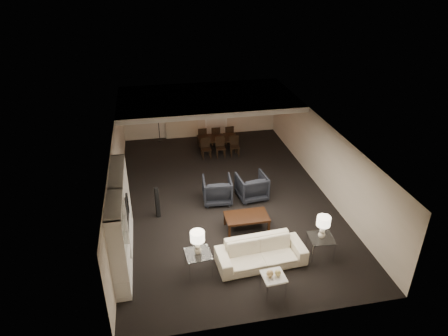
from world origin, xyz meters
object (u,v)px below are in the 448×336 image
object	(u,v)px
floor_speaker	(157,202)
pendant_light	(215,110)
side_table_left	(198,262)
dining_table	(218,144)
table_lamp_left	(198,243)
vase_blue	(120,247)
coffee_table	(246,222)
chair_fl	(202,136)
chair_nm	(221,148)
vase_amber	(118,221)
chair_fm	(215,135)
table_lamp_right	(323,227)
floor_lamp	(159,126)
sofa	(261,253)
marble_table	(273,284)
chair_nl	(206,149)
television	(123,213)
armchair_left	(217,190)
chair_nr	(235,146)
side_table_right	(320,246)
armchair_right	(252,186)
chair_fr	(228,134)

from	to	relation	value
floor_speaker	pendant_light	bearing A→B (deg)	38.75
side_table_left	dining_table	bearing A→B (deg)	75.79
table_lamp_left	vase_blue	world-z (taller)	table_lamp_left
vase_blue	dining_table	xyz separation A→B (m)	(3.77, 7.35, -0.86)
coffee_table	chair_fl	distance (m)	6.36
dining_table	chair_nm	xyz separation A→B (m)	(0.00, -0.65, 0.14)
vase_amber	dining_table	bearing A→B (deg)	61.47
side_table_left	chair_fm	size ratio (longest dim) A/B	0.77
table_lamp_left	table_lamp_right	size ratio (longest dim) A/B	1.00
vase_amber	dining_table	world-z (taller)	vase_amber
chair_fl	chair_nm	bearing A→B (deg)	110.54
chair_fl	floor_lamp	distance (m)	2.02
sofa	marble_table	bearing A→B (deg)	-94.02
chair_nl	chair_fm	xyz separation A→B (m)	(0.60, 1.30, 0.00)
marble_table	television	bearing A→B (deg)	143.21
armchair_left	chair_nr	bearing A→B (deg)	-107.46
coffee_table	armchair_left	distance (m)	1.81
sofa	chair_nm	bearing A→B (deg)	84.71
pendant_light	chair_nr	size ratio (longest dim) A/B	0.61
marble_table	chair_nl	distance (m)	7.76
sofa	dining_table	bearing A→B (deg)	84.83
table_lamp_left	marble_table	distance (m)	2.14
chair_fm	table_lamp_left	bearing A→B (deg)	76.07
table_lamp_right	marble_table	xyz separation A→B (m)	(-1.70, -1.10, -0.68)
side_table_left	side_table_right	world-z (taller)	same
side_table_left	marble_table	distance (m)	2.03
armchair_right	chair_fm	world-z (taller)	armchair_right
sofa	chair_fr	xyz separation A→B (m)	(0.75, 7.94, 0.08)
marble_table	vase_amber	size ratio (longest dim) A/B	3.02
table_lamp_left	chair_fm	world-z (taller)	table_lamp_left
side_table_right	floor_lamp	world-z (taller)	floor_lamp
coffee_table	floor_lamp	bearing A→B (deg)	107.43
table_lamp_left	marble_table	bearing A→B (deg)	-32.91
sofa	chair_fm	xyz separation A→B (m)	(0.15, 7.94, 0.08)
table_lamp_right	chair_nr	bearing A→B (deg)	98.17
television	sofa	bearing A→B (deg)	-113.81
television	floor_lamp	size ratio (longest dim) A/B	0.76
table_lamp_left	vase_amber	world-z (taller)	vase_amber
side_table_left	chair_nm	distance (m)	6.89
coffee_table	chair_nm	distance (m)	5.05
table_lamp_right	vase_blue	distance (m)	5.32
chair_nm	armchair_right	bearing A→B (deg)	-79.22
television	vase_blue	xyz separation A→B (m)	(-0.03, -1.64, 0.09)
chair_nm	chair_fm	distance (m)	1.30
table_lamp_left	chair_fm	size ratio (longest dim) A/B	0.79
sofa	marble_table	xyz separation A→B (m)	(-0.00, -1.10, -0.08)
chair_fm	chair_fr	size ratio (longest dim) A/B	1.00
table_lamp_right	chair_fl	xyz separation A→B (m)	(-2.15, 7.94, -0.52)
armchair_left	vase_amber	distance (m)	4.38
chair_nm	chair_fl	distance (m)	1.43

